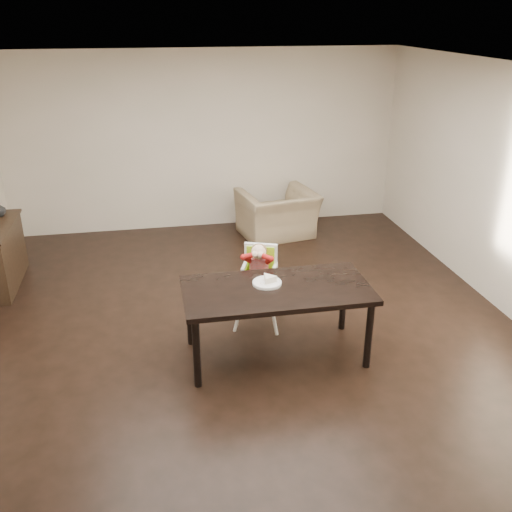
{
  "coord_description": "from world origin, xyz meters",
  "views": [
    {
      "loc": [
        -0.87,
        -5.16,
        3.2
      ],
      "look_at": [
        0.14,
        0.12,
        0.87
      ],
      "focal_mm": 40.0,
      "sensor_mm": 36.0,
      "label": 1
    }
  ],
  "objects": [
    {
      "name": "high_chair",
      "position": [
        0.21,
        0.28,
        0.66
      ],
      "size": [
        0.5,
        0.5,
        0.94
      ],
      "rotation": [
        0.0,
        0.0,
        -0.35
      ],
      "color": "white",
      "rests_on": "ground"
    },
    {
      "name": "plate",
      "position": [
        0.18,
        -0.3,
        0.78
      ],
      "size": [
        0.3,
        0.3,
        0.08
      ],
      "rotation": [
        0.0,
        0.0,
        -0.06
      ],
      "color": "white",
      "rests_on": "dining_table"
    },
    {
      "name": "room_walls",
      "position": [
        0.0,
        0.0,
        1.86
      ],
      "size": [
        6.02,
        7.02,
        2.71
      ],
      "color": "beige",
      "rests_on": "ground"
    },
    {
      "name": "armchair",
      "position": [
        0.99,
        2.8,
        0.47
      ],
      "size": [
        1.19,
        0.89,
        0.94
      ],
      "primitive_type": "imported",
      "rotation": [
        0.0,
        0.0,
        3.33
      ],
      "color": "#998361",
      "rests_on": "ground"
    },
    {
      "name": "ground",
      "position": [
        0.0,
        0.0,
        0.0
      ],
      "size": [
        7.0,
        7.0,
        0.0
      ],
      "primitive_type": "plane",
      "color": "black",
      "rests_on": "ground"
    },
    {
      "name": "dining_table",
      "position": [
        0.25,
        -0.41,
        0.67
      ],
      "size": [
        1.8,
        0.9,
        0.75
      ],
      "color": "black",
      "rests_on": "ground"
    }
  ]
}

